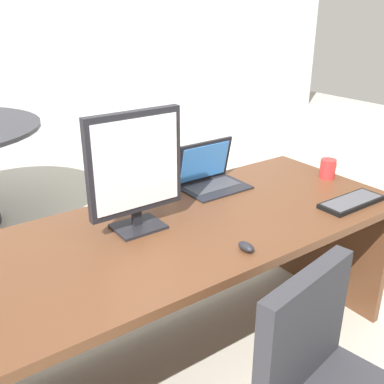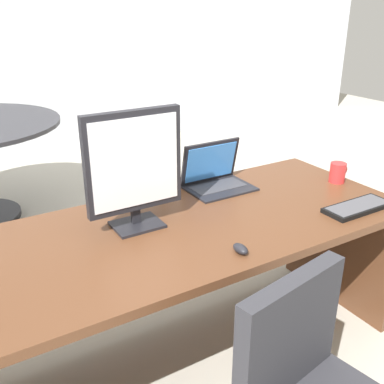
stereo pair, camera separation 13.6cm
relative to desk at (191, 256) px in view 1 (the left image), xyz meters
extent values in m
plane|color=#B7B2A3|center=(0.00, 1.45, -0.53)|extent=(12.00, 12.00, 0.00)
cube|color=#56331E|center=(0.00, -0.05, 0.18)|extent=(1.90, 0.83, 0.04)
cube|color=#56331E|center=(0.93, -0.05, -0.19)|extent=(0.04, 0.73, 0.69)
cube|color=#56331E|center=(0.00, 0.26, -0.15)|extent=(1.67, 0.02, 0.49)
cube|color=black|center=(-0.24, 0.04, 0.20)|extent=(0.20, 0.16, 0.01)
cube|color=black|center=(-0.24, 0.05, 0.24)|extent=(0.04, 0.02, 0.07)
cube|color=black|center=(-0.24, 0.04, 0.48)|extent=(0.40, 0.04, 0.41)
cube|color=white|center=(-0.24, 0.02, 0.48)|extent=(0.36, 0.00, 0.36)
cube|color=black|center=(0.29, 0.19, 0.20)|extent=(0.32, 0.23, 0.01)
cube|color=#38383D|center=(0.29, 0.21, 0.21)|extent=(0.27, 0.13, 0.00)
cube|color=black|center=(0.29, 0.29, 0.32)|extent=(0.32, 0.06, 0.22)
cube|color=#3F8CEA|center=(0.29, 0.28, 0.32)|extent=(0.28, 0.04, 0.18)
cube|color=black|center=(0.68, -0.32, 0.21)|extent=(0.34, 0.13, 0.02)
cube|color=#47474C|center=(0.68, -0.32, 0.22)|extent=(0.31, 0.11, 0.00)
ellipsoid|color=black|center=(0.00, -0.36, 0.22)|extent=(0.04, 0.08, 0.03)
cylinder|color=#2D2D33|center=(0.01, 0.27, 0.21)|extent=(0.12, 0.12, 0.01)
cylinder|color=#2D2D33|center=(0.01, 0.27, 0.35)|extent=(0.02, 0.02, 0.28)
sphere|color=#2D2D33|center=(0.01, 0.24, 0.53)|extent=(0.11, 0.11, 0.11)
cylinder|color=red|center=(0.86, -0.04, 0.25)|extent=(0.08, 0.08, 0.10)
torus|color=red|center=(0.90, -0.04, 0.25)|extent=(0.06, 0.01, 0.06)
cube|color=#2D2D33|center=(-0.08, -0.72, 0.12)|extent=(0.44, 0.13, 0.40)
camera|label=1|loc=(-1.02, -1.44, 1.06)|focal=42.08mm
camera|label=2|loc=(-0.91, -1.51, 1.06)|focal=42.08mm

